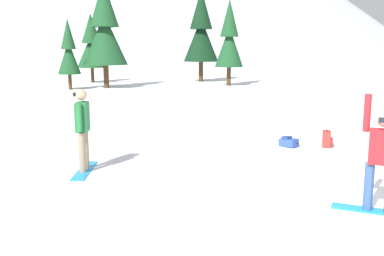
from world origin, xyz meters
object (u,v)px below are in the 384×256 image
(backpack_blue, at_px, (289,142))
(pine_tree_young, at_px, (201,31))
(snowboarder_midground, at_px, (83,128))
(backpack_red, at_px, (327,139))
(pine_tree_twin, at_px, (91,45))
(pine_tree_short, at_px, (105,30))
(pine_tree_slender, at_px, (229,39))
(pine_tree_tall, at_px, (69,51))
(snowboarder_foreground, at_px, (382,158))

(backpack_blue, distance_m, pine_tree_young, 22.95)
(snowboarder_midground, relative_size, backpack_red, 3.77)
(backpack_red, bearing_deg, pine_tree_twin, 96.46)
(backpack_red, height_order, pine_tree_short, pine_tree_short)
(pine_tree_slender, bearing_deg, pine_tree_twin, 144.80)
(pine_tree_slender, distance_m, pine_tree_twin, 10.24)
(snowboarder_midground, xyz_separation_m, pine_tree_tall, (1.54, 19.26, 1.42))
(snowboarder_midground, relative_size, pine_tree_young, 0.26)
(backpack_blue, bearing_deg, pine_tree_young, 74.50)
(pine_tree_tall, bearing_deg, snowboarder_midground, -94.57)
(pine_tree_slender, bearing_deg, pine_tree_young, 96.94)
(backpack_red, xyz_separation_m, pine_tree_tall, (-4.84, 19.12, 2.15))
(backpack_red, height_order, backpack_blue, backpack_red)
(backpack_blue, height_order, pine_tree_short, pine_tree_short)
(backpack_blue, relative_size, pine_tree_twin, 0.11)
(snowboarder_midground, height_order, pine_tree_young, pine_tree_young)
(backpack_red, xyz_separation_m, pine_tree_short, (-2.55, 19.34, 3.48))
(pine_tree_young, distance_m, pine_tree_short, 8.22)
(pine_tree_twin, distance_m, pine_tree_short, 4.93)
(snowboarder_foreground, xyz_separation_m, pine_tree_twin, (-0.52, 28.47, 1.84))
(backpack_blue, xyz_separation_m, pine_tree_short, (-1.63, 18.93, 3.57))
(backpack_blue, bearing_deg, snowboarder_midground, -174.29)
(backpack_red, height_order, pine_tree_young, pine_tree_young)
(backpack_blue, height_order, pine_tree_young, pine_tree_young)
(pine_tree_twin, bearing_deg, pine_tree_slender, -35.20)
(snowboarder_foreground, height_order, pine_tree_short, pine_tree_short)
(snowboarder_midground, distance_m, pine_tree_twin, 24.65)
(pine_tree_tall, bearing_deg, pine_tree_twin, 67.43)
(backpack_red, relative_size, pine_tree_tall, 0.11)
(pine_tree_twin, xyz_separation_m, pine_tree_short, (0.19, -4.83, 0.95))
(pine_tree_slender, bearing_deg, pine_tree_short, 172.59)
(snowboarder_foreground, height_order, pine_tree_tall, pine_tree_tall)
(pine_tree_young, xyz_separation_m, pine_tree_short, (-7.69, -2.90, -0.06))
(pine_tree_slender, bearing_deg, pine_tree_tall, 175.38)
(snowboarder_foreground, bearing_deg, pine_tree_twin, 91.05)
(pine_tree_young, bearing_deg, backpack_red, -103.01)
(pine_tree_tall, bearing_deg, pine_tree_young, 17.38)
(backpack_red, relative_size, pine_tree_twin, 0.09)
(pine_tree_slender, bearing_deg, snowboarder_midground, -123.08)
(pine_tree_tall, height_order, pine_tree_short, pine_tree_short)
(backpack_blue, relative_size, pine_tree_slender, 0.09)
(snowboarder_foreground, height_order, backpack_red, snowboarder_foreground)
(backpack_blue, bearing_deg, backpack_red, -23.93)
(backpack_blue, xyz_separation_m, pine_tree_young, (6.06, 21.84, 3.63))
(backpack_blue, bearing_deg, pine_tree_tall, 101.82)
(backpack_blue, distance_m, pine_tree_slender, 19.27)
(snowboarder_foreground, bearing_deg, pine_tree_tall, 96.39)
(snowboarder_foreground, height_order, pine_tree_young, pine_tree_young)
(pine_tree_twin, relative_size, pine_tree_young, 0.73)
(pine_tree_slender, xyz_separation_m, pine_tree_twin, (-8.36, 5.90, -0.40))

